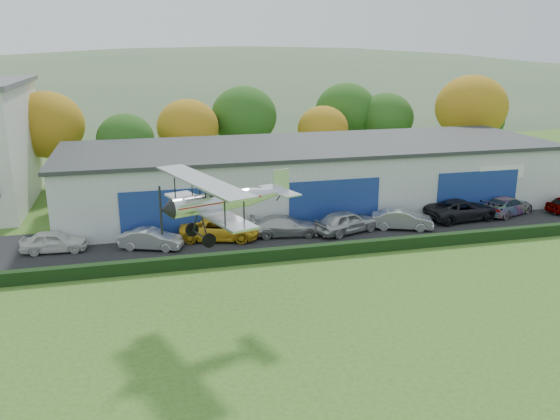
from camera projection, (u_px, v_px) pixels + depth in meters
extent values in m
plane|color=#39621E|center=(402.00, 410.00, 21.53)|extent=(300.00, 300.00, 0.00)
cube|color=black|center=(312.00, 232.00, 41.78)|extent=(48.00, 9.00, 0.05)
cube|color=black|center=(334.00, 249.00, 37.20)|extent=(46.00, 0.60, 0.80)
cube|color=#B2B7BC|center=(311.00, 177.00, 48.07)|extent=(40.00, 12.00, 5.00)
cube|color=#2D3033|center=(311.00, 146.00, 47.33)|extent=(40.60, 12.60, 0.30)
cube|color=navy|center=(172.00, 215.00, 39.81)|extent=(7.00, 0.12, 3.60)
cube|color=navy|center=(335.00, 203.00, 42.63)|extent=(7.00, 0.12, 3.60)
cube|color=navy|center=(477.00, 193.00, 45.46)|extent=(7.00, 0.12, 3.60)
cylinder|color=#3D2614|center=(52.00, 172.00, 54.31)|extent=(0.36, 0.36, 3.15)
ellipsoid|color=#986212|center=(47.00, 125.00, 53.06)|extent=(6.84, 6.84, 6.16)
cylinder|color=#3D2614|center=(128.00, 176.00, 54.20)|extent=(0.36, 0.36, 2.45)
ellipsoid|color=#1E4C14|center=(126.00, 139.00, 53.23)|extent=(5.32, 5.32, 4.79)
cylinder|color=#3D2614|center=(190.00, 166.00, 57.42)|extent=(0.36, 0.36, 2.80)
ellipsoid|color=#986212|center=(188.00, 127.00, 56.31)|extent=(6.08, 6.08, 5.47)
cylinder|color=#3D2614|center=(245.00, 158.00, 60.65)|extent=(0.36, 0.36, 3.15)
ellipsoid|color=#1E4C14|center=(244.00, 116.00, 59.40)|extent=(6.84, 6.84, 6.16)
cylinder|color=#3D2614|center=(322.00, 161.00, 60.77)|extent=(0.36, 0.36, 2.45)
ellipsoid|color=#986212|center=(323.00, 129.00, 59.80)|extent=(5.32, 5.32, 4.79)
cylinder|color=#3D2614|center=(384.00, 153.00, 64.47)|extent=(0.36, 0.36, 2.80)
ellipsoid|color=#1E4C14|center=(386.00, 118.00, 63.36)|extent=(6.08, 6.08, 5.47)
cylinder|color=#3D2614|center=(467.00, 153.00, 62.53)|extent=(0.36, 0.36, 3.50)
ellipsoid|color=#986212|center=(471.00, 107.00, 61.15)|extent=(7.60, 7.60, 6.84)
cylinder|color=#3D2614|center=(478.00, 150.00, 67.35)|extent=(0.36, 0.36, 2.45)
ellipsoid|color=#1E4C14|center=(481.00, 120.00, 66.38)|extent=(5.32, 5.32, 4.79)
cylinder|color=#3D2614|center=(345.00, 150.00, 65.34)|extent=(0.36, 0.36, 3.15)
ellipsoid|color=#1E4C14|center=(346.00, 111.00, 64.09)|extent=(6.84, 6.84, 6.16)
ellipsoid|color=#4C6642|center=(243.00, 149.00, 160.84)|extent=(320.00, 196.00, 56.00)
ellipsoid|color=#4C6642|center=(467.00, 122.00, 175.80)|extent=(240.00, 126.00, 36.00)
imported|color=silver|center=(54.00, 241.00, 37.60)|extent=(4.28, 1.94, 1.43)
imported|color=silver|center=(151.00, 239.00, 38.12)|extent=(4.38, 2.79, 1.36)
imported|color=gold|center=(220.00, 228.00, 40.03)|extent=(5.99, 3.83, 1.54)
imported|color=silver|center=(285.00, 226.00, 40.82)|extent=(5.17, 2.66, 1.44)
imported|color=silver|center=(346.00, 221.00, 41.36)|extent=(5.28, 3.43, 1.67)
imported|color=silver|center=(402.00, 219.00, 42.25)|extent=(4.75, 3.05, 1.48)
imported|color=black|center=(462.00, 210.00, 44.45)|extent=(5.99, 3.23, 1.60)
imported|color=gray|center=(507.00, 206.00, 45.82)|extent=(5.40, 3.74, 1.45)
cylinder|color=silver|center=(211.00, 203.00, 27.13)|extent=(4.06, 2.17, 0.94)
cone|color=silver|center=(267.00, 194.00, 28.77)|extent=(2.48, 1.63, 0.94)
cone|color=black|center=(167.00, 210.00, 25.96)|extent=(0.80, 1.06, 0.94)
cube|color=#A22314|center=(217.00, 201.00, 27.28)|extent=(4.46, 2.32, 0.06)
cube|color=black|center=(221.00, 192.00, 27.28)|extent=(1.39, 1.00, 0.26)
cube|color=silver|center=(207.00, 210.00, 27.11)|extent=(3.65, 7.53, 0.10)
cube|color=silver|center=(202.00, 181.00, 26.61)|extent=(3.89, 7.96, 0.10)
cylinder|color=black|center=(225.00, 210.00, 24.48)|extent=(0.08, 0.08, 1.36)
cylinder|color=black|center=(244.00, 207.00, 24.97)|extent=(0.08, 0.08, 1.36)
cylinder|color=black|center=(175.00, 185.00, 28.85)|extent=(0.08, 0.08, 1.36)
cylinder|color=black|center=(192.00, 183.00, 29.34)|extent=(0.08, 0.08, 1.36)
cylinder|color=black|center=(206.00, 190.00, 26.42)|extent=(0.13, 0.23, 0.78)
cylinder|color=black|center=(199.00, 187.00, 27.01)|extent=(0.13, 0.23, 0.78)
cylinder|color=black|center=(204.00, 225.00, 26.70)|extent=(0.30, 0.71, 1.28)
cylinder|color=black|center=(196.00, 220.00, 27.41)|extent=(0.30, 0.71, 1.28)
cylinder|color=black|center=(200.00, 235.00, 27.23)|extent=(0.71, 1.90, 0.07)
cylinder|color=black|center=(209.00, 241.00, 26.47)|extent=(0.68, 0.35, 0.67)
cylinder|color=black|center=(192.00, 230.00, 27.99)|extent=(0.68, 0.35, 0.67)
cylinder|color=black|center=(279.00, 196.00, 29.23)|extent=(0.38, 0.18, 0.44)
cube|color=silver|center=(279.00, 191.00, 29.14)|extent=(1.76, 2.87, 0.06)
cube|color=silver|center=(281.00, 180.00, 29.05)|extent=(0.91, 0.36, 1.15)
cube|color=black|center=(161.00, 211.00, 25.81)|extent=(0.10, 0.14, 2.30)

